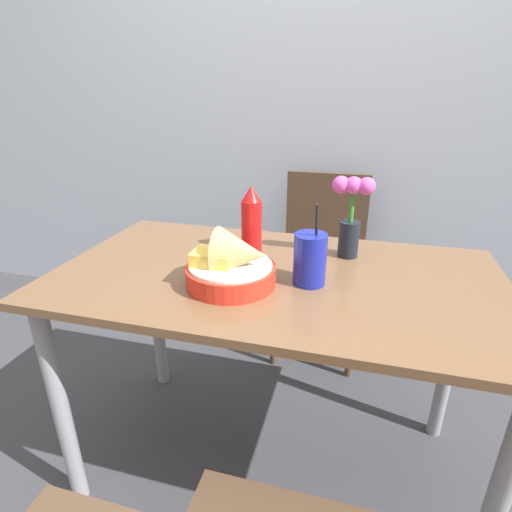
% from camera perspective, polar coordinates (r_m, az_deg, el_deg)
% --- Properties ---
extents(ground_plane, '(12.00, 12.00, 0.00)m').
position_cam_1_polar(ground_plane, '(1.62, 2.30, -27.13)').
color(ground_plane, '#38383D').
extents(wall_window, '(7.00, 0.06, 2.60)m').
position_cam_1_polar(wall_window, '(2.12, 10.11, 23.97)').
color(wall_window, '#9EA8B7').
rests_on(wall_window, ground_plane).
extents(dining_table, '(1.28, 0.71, 0.75)m').
position_cam_1_polar(dining_table, '(1.21, 2.77, -7.00)').
color(dining_table, brown).
rests_on(dining_table, ground_plane).
extents(chair_far_window, '(0.40, 0.40, 0.87)m').
position_cam_1_polar(chair_far_window, '(1.99, 9.48, 1.18)').
color(chair_far_window, '#473323').
rests_on(chair_far_window, ground_plane).
extents(food_basket, '(0.24, 0.24, 0.16)m').
position_cam_1_polar(food_basket, '(1.07, -3.23, -1.33)').
color(food_basket, red).
rests_on(food_basket, dining_table).
extents(ketchup_bottle, '(0.07, 0.07, 0.22)m').
position_cam_1_polar(ketchup_bottle, '(1.28, -0.64, 5.11)').
color(ketchup_bottle, red).
rests_on(ketchup_bottle, dining_table).
extents(drink_cup, '(0.09, 0.09, 0.23)m').
position_cam_1_polar(drink_cup, '(1.08, 7.69, -0.66)').
color(drink_cup, '#192399').
rests_on(drink_cup, dining_table).
extents(flower_vase, '(0.13, 0.06, 0.25)m').
position_cam_1_polar(flower_vase, '(1.26, 13.43, 6.00)').
color(flower_vase, black).
rests_on(flower_vase, dining_table).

